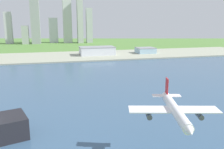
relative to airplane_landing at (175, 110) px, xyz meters
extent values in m
plane|color=#54823A|center=(-28.84, 201.13, -29.88)|extent=(2400.00, 2400.00, 0.00)
cube|color=#385675|center=(-28.84, 141.13, -29.81)|extent=(840.00, 360.00, 0.15)
cube|color=#9EA28C|center=(-28.84, 391.13, -28.63)|extent=(840.00, 140.00, 2.50)
cylinder|color=white|center=(0.13, 0.48, 0.16)|extent=(15.24, 41.53, 4.52)
cone|color=white|center=(-5.78, -21.44, 0.16)|extent=(5.44, 5.92, 4.29)
cube|color=white|center=(0.67, 2.50, -0.52)|extent=(43.03, 19.83, 0.50)
cube|color=red|center=(5.03, 18.64, 5.13)|extent=(1.79, 4.97, 10.85)
cube|color=white|center=(5.03, 18.64, 1.06)|extent=(15.83, 8.38, 0.36)
cylinder|color=#4C4F54|center=(11.73, -1.78, -3.00)|extent=(3.92, 6.30, 2.49)
cylinder|color=#4C4F54|center=(-11.03, 4.36, -3.00)|extent=(3.92, 6.30, 2.49)
cube|color=silver|center=(40.18, 391.43, -19.72)|extent=(69.26, 38.96, 15.32)
cube|color=gray|center=(40.18, 391.43, -11.46)|extent=(70.65, 39.74, 1.20)
cube|color=#99BCD1|center=(146.72, 392.09, -22.06)|extent=(37.86, 33.22, 10.64)
cube|color=gray|center=(146.72, 392.09, -16.14)|extent=(38.62, 33.88, 1.20)
cube|color=silver|center=(-175.15, 736.70, 19.39)|extent=(20.96, 27.57, 98.55)
cube|color=#A3A9A4|center=(-124.07, 708.34, -1.62)|extent=(19.78, 24.48, 56.52)
cube|color=#93989A|center=(-91.91, 708.91, 48.12)|extent=(27.16, 24.95, 156.01)
cube|color=silver|center=(-37.72, 733.94, 10.49)|extent=(28.00, 15.38, 80.75)
cube|color=silver|center=(7.29, 719.46, 42.35)|extent=(26.85, 25.68, 144.48)
cube|color=#ADB2AE|center=(46.29, 702.43, 41.33)|extent=(17.38, 24.48, 142.42)
cube|color=#ACB2B1|center=(76.76, 706.34, 25.96)|extent=(19.09, 18.68, 111.68)
camera|label=1|loc=(-54.24, -93.60, 39.94)|focal=38.74mm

